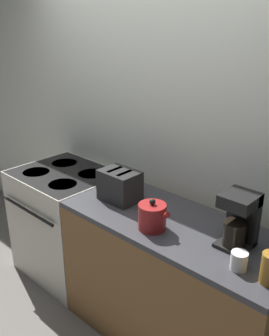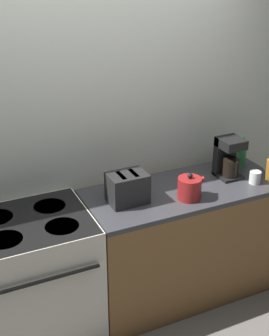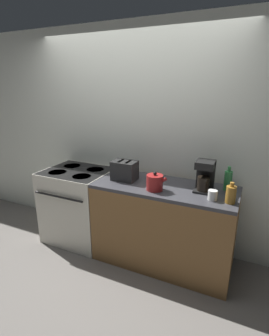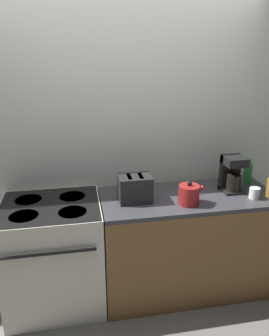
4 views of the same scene
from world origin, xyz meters
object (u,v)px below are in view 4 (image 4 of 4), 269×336
stove (54,254)px  toaster (135,188)px  bottle_green (248,173)px  kettle (189,194)px  coffee_maker (232,173)px  cup_white (254,193)px

stove → toaster: size_ratio=3.50×
stove → bottle_green: (1.74, 0.13, 0.55)m
stove → kettle: kettle is taller
coffee_maker → stove: bearing=-179.2°
kettle → toaster: bearing=161.4°
coffee_maker → bottle_green: bearing=27.3°
bottle_green → cup_white: size_ratio=2.63×
toaster → cup_white: toaster is taller
kettle → coffee_maker: coffee_maker is taller
toaster → bottle_green: bearing=8.6°
kettle → bottle_green: bottle_green is taller
coffee_maker → bottle_green: coffee_maker is taller
coffee_maker → cup_white: coffee_maker is taller
bottle_green → stove: bearing=-175.8°
kettle → coffee_maker: size_ratio=0.67×
kettle → toaster: (-0.41, 0.14, 0.03)m
coffee_maker → cup_white: size_ratio=3.30×
kettle → coffee_maker: 0.49m
kettle → cup_white: bearing=-0.2°
toaster → coffee_maker: (0.86, 0.05, 0.05)m
cup_white → toaster: bearing=171.8°
toaster → cup_white: (0.97, -0.14, -0.06)m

